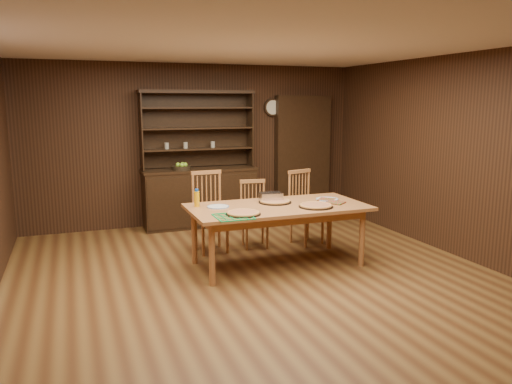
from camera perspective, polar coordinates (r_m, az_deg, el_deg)
name	(u,v)px	position (r m, az deg, el deg)	size (l,w,h in m)	color
floor	(261,281)	(5.72, 0.53, -10.10)	(6.00, 6.00, 0.00)	brown
room_shell	(261,141)	(5.38, 0.56, 5.85)	(6.00, 6.00, 6.00)	white
china_hutch	(200,189)	(8.12, -6.46, 0.29)	(1.84, 0.52, 2.17)	black
doorway	(302,156)	(8.83, 5.31, 4.09)	(1.00, 0.18, 2.10)	black
wall_clock	(272,107)	(8.61, 1.90, 9.64)	(0.30, 0.05, 0.30)	black
dining_table	(278,211)	(6.08, 2.48, -2.19)	(2.15, 1.08, 0.75)	#A46239
chair_left	(209,209)	(6.75, -5.38, -1.92)	(0.47, 0.45, 1.08)	#C38343
chair_center	(254,212)	(6.94, -0.25, -2.25)	(0.42, 0.41, 0.93)	#C38343
chair_right	(303,204)	(7.13, 5.44, -1.42)	(0.53, 0.51, 1.04)	#C38343
pizza_left	(243,213)	(5.57, -1.46, -2.43)	(0.39, 0.39, 0.04)	black
pizza_right	(316,206)	(6.01, 6.86, -1.56)	(0.41, 0.41, 0.04)	black
pizza_center	(275,201)	(6.23, 2.19, -1.07)	(0.41, 0.41, 0.04)	black
cooling_rack	(233,216)	(5.46, -2.60, -2.79)	(0.38, 0.38, 0.02)	#0CA54D
plate_left	(218,207)	(5.97, -4.35, -1.68)	(0.26, 0.26, 0.02)	white
plate_right	(327,199)	(6.48, 8.13, -0.81)	(0.29, 0.29, 0.02)	white
foil_dish	(271,197)	(6.31, 1.68, -0.57)	(0.28, 0.20, 0.11)	white
juice_bottle	(197,198)	(6.02, -6.78, -0.73)	(0.06, 0.06, 0.22)	#EBA80C
pot_holder_a	(335,203)	(6.28, 9.04, -1.20)	(0.21, 0.21, 0.02)	#B01423
pot_holder_b	(327,200)	(6.45, 8.09, -0.86)	(0.20, 0.20, 0.02)	#B01423
fruit_bowl	(181,167)	(7.93, -8.53, 2.83)	(0.30, 0.30, 0.12)	black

